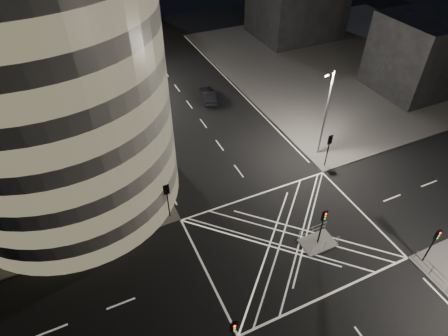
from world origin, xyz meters
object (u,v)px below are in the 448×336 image
traffic_signal_fr (329,145)px  traffic_signal_fl (167,195)px  central_island (317,242)px  sedan (208,95)px  street_lamp_left_far (103,64)px  traffic_signal_nl (234,332)px  traffic_signal_nr (434,240)px  street_lamp_right_far (326,112)px  street_lamp_left_near (140,141)px  traffic_signal_island (323,221)px

traffic_signal_fr → traffic_signal_fl: bearing=180.0°
central_island → traffic_signal_fr: size_ratio=0.75×
sedan → street_lamp_left_far: bearing=-11.7°
traffic_signal_fl → traffic_signal_nl: bearing=-90.0°
traffic_signal_nl → traffic_signal_nr: same height
traffic_signal_nl → sedan: size_ratio=0.86×
central_island → traffic_signal_fl: 13.91m
street_lamp_right_far → traffic_signal_fl: bearing=-173.1°
traffic_signal_fr → street_lamp_left_near: bearing=164.1°
traffic_signal_fr → traffic_signal_island: 10.73m
central_island → traffic_signal_nr: size_ratio=0.75×
traffic_signal_fl → traffic_signal_fr: (17.60, 0.00, 0.00)m
street_lamp_left_near → sedan: 18.41m
street_lamp_left_near → street_lamp_right_far: bearing=-9.0°
central_island → street_lamp_right_far: 13.98m
central_island → traffic_signal_nl: size_ratio=0.75×
traffic_signal_nr → traffic_signal_island: 8.62m
street_lamp_left_far → traffic_signal_nr: bearing=-63.6°
street_lamp_left_far → sedan: (12.15, -5.02, -4.77)m
central_island → traffic_signal_fl: traffic_signal_fl is taller
central_island → traffic_signal_nr: 9.08m
traffic_signal_fl → sedan: 21.63m
street_lamp_left_near → street_lamp_left_far: same height
traffic_signal_fl → street_lamp_right_far: street_lamp_right_far is taller
traffic_signal_nr → street_lamp_left_near: 26.32m
central_island → traffic_signal_fr: traffic_signal_fr is taller
traffic_signal_fl → traffic_signal_nl: size_ratio=1.00×
traffic_signal_nl → traffic_signal_island: (10.80, 5.30, 0.00)m
traffic_signal_fl → street_lamp_left_near: 5.86m
street_lamp_left_near → street_lamp_left_far: (0.00, 18.00, 0.00)m
traffic_signal_nr → traffic_signal_island: same height
central_island → sedan: bearing=88.4°
traffic_signal_fl → traffic_signal_island: same height
street_lamp_left_near → traffic_signal_nr: bearing=-45.9°
central_island → street_lamp_left_near: bearing=130.3°
street_lamp_left_far → traffic_signal_fl: bearing=-88.4°
traffic_signal_nr → sedan: (-6.08, 31.78, -2.15)m
traffic_signal_nr → street_lamp_right_far: 16.03m
traffic_signal_fr → sedan: 19.29m
central_island → traffic_signal_fl: bearing=142.5°
traffic_signal_fl → street_lamp_left_near: street_lamp_left_near is taller
central_island → traffic_signal_nl: bearing=-153.9°
traffic_signal_fl → sedan: bearing=57.6°
traffic_signal_island → sedan: (0.72, 26.48, -2.15)m
traffic_signal_fl → sedan: (11.52, 18.18, -2.15)m
central_island → sedan: 26.50m
traffic_signal_fr → sedan: size_ratio=0.86×
street_lamp_left_far → traffic_signal_island: bearing=-70.0°
traffic_signal_fr → street_lamp_left_near: street_lamp_left_near is taller
street_lamp_left_near → sedan: (12.15, 12.98, -4.77)m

